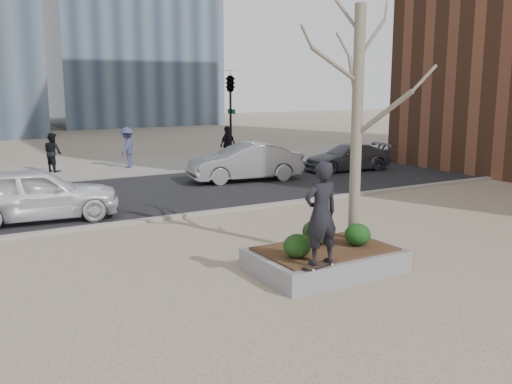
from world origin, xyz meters
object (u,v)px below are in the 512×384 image
skateboard (320,265)px  police_car (36,194)px  planter (325,260)px  skateboarder (321,213)px

skateboard → police_car: police_car is taller
planter → skateboard: 1.21m
planter → police_car: (-4.41, 7.68, 0.57)m
planter → skateboarder: size_ratio=1.54×
skateboarder → police_car: (-3.62, 8.56, -0.70)m
skateboard → police_car: 9.29m
police_car → planter: bearing=-143.5°
police_car → skateboarder: bearing=-150.4°
planter → skateboarder: bearing=-131.9°
skateboard → police_car: (-3.62, 8.56, 0.31)m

